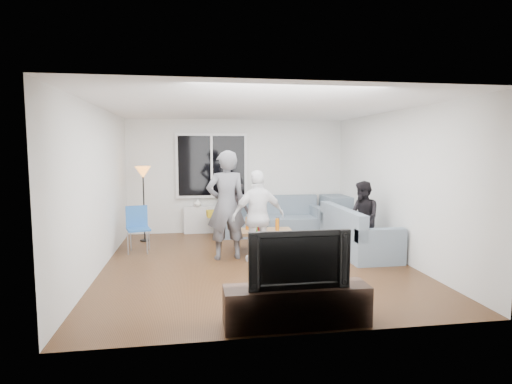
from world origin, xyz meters
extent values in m
cube|color=#56351C|center=(0.00, 0.00, -0.02)|extent=(5.00, 5.50, 0.04)
cube|color=white|center=(0.00, 0.00, 2.62)|extent=(5.00, 5.50, 0.04)
cube|color=silver|center=(0.00, 2.77, 1.30)|extent=(5.00, 0.04, 2.60)
cube|color=silver|center=(0.00, -2.77, 1.30)|extent=(5.00, 0.04, 2.60)
cube|color=silver|center=(-2.52, 0.00, 1.30)|extent=(0.04, 5.50, 2.60)
cube|color=silver|center=(2.52, 0.00, 1.30)|extent=(0.04, 5.50, 2.60)
cube|color=white|center=(-0.60, 2.69, 1.55)|extent=(1.62, 0.06, 1.47)
cube|color=black|center=(-0.60, 2.65, 1.55)|extent=(1.50, 0.02, 1.35)
cube|color=white|center=(-0.60, 2.64, 1.55)|extent=(0.05, 0.03, 1.35)
cube|color=silver|center=(-0.60, 2.65, 0.31)|extent=(1.30, 0.12, 0.62)
imported|color=#276127|center=(-0.23, 2.62, 0.79)|extent=(0.20, 0.16, 0.35)
imported|color=white|center=(-0.93, 2.62, 0.71)|extent=(0.21, 0.21, 0.18)
cube|color=slate|center=(2.39, 2.27, 0.42)|extent=(0.85, 0.85, 0.85)
cube|color=gold|center=(-0.55, 2.25, 0.51)|extent=(0.40, 0.35, 0.14)
cube|color=maroon|center=(-0.28, 2.33, 0.51)|extent=(0.45, 0.42, 0.13)
cube|color=#A47A4F|center=(0.26, 0.79, 0.20)|extent=(1.13, 0.66, 0.40)
cylinder|color=maroon|center=(0.22, 0.82, 0.49)|extent=(0.17, 0.17, 0.17)
imported|color=#515156|center=(-0.46, 0.36, 0.95)|extent=(0.75, 0.54, 1.90)
imported|color=white|center=(0.05, 0.06, 0.79)|extent=(0.98, 0.54, 1.58)
imported|color=black|center=(2.02, 0.27, 0.68)|extent=(0.54, 0.68, 1.35)
imported|color=black|center=(-0.16, 2.30, 0.64)|extent=(0.90, 0.63, 1.28)
cube|color=#322119|center=(0.07, -2.50, 0.22)|extent=(1.60, 0.40, 0.44)
imported|color=black|center=(0.07, -2.50, 0.76)|extent=(1.10, 0.14, 0.63)
cylinder|color=#378C19|center=(0.11, 0.71, 0.53)|extent=(0.08, 0.08, 0.26)
cylinder|color=black|center=(0.57, 0.92, 0.51)|extent=(0.07, 0.07, 0.21)
cylinder|color=orange|center=(-0.01, 0.93, 0.52)|extent=(0.07, 0.07, 0.23)
cylinder|color=#CE6B12|center=(0.52, 0.72, 0.51)|extent=(0.07, 0.07, 0.23)
camera|label=1|loc=(-1.04, -6.72, 1.93)|focal=28.76mm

